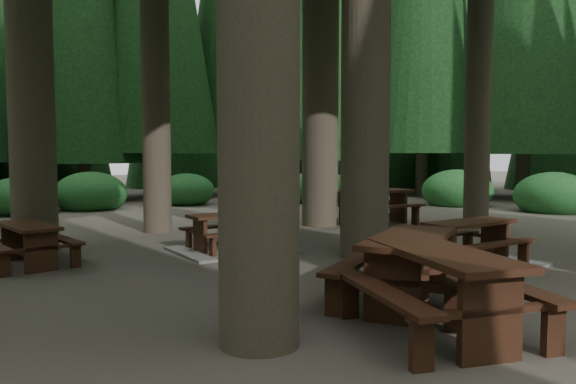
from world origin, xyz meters
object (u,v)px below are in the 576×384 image
picnic_table_e (409,259)px  picnic_table_b (28,238)px  picnic_table_f (441,279)px  picnic_table_d (373,201)px  picnic_table_a (469,250)px  picnic_table_c (233,239)px

picnic_table_e → picnic_table_b: bearing=92.7°
picnic_table_b → picnic_table_e: picnic_table_e is taller
picnic_table_e → picnic_table_f: 1.07m
picnic_table_b → picnic_table_d: 8.31m
picnic_table_b → picnic_table_f: bearing=-162.1°
picnic_table_d → picnic_table_f: bearing=-122.4°
picnic_table_e → picnic_table_a: bearing=-5.8°
picnic_table_d → picnic_table_e: bearing=-123.7°
picnic_table_b → picnic_table_c: 3.44m
picnic_table_c → picnic_table_d: size_ratio=1.05×
picnic_table_a → picnic_table_c: (-2.88, 3.02, -0.01)m
picnic_table_d → picnic_table_f: picnic_table_d is taller
picnic_table_a → picnic_table_d: 5.28m
picnic_table_b → picnic_table_f: size_ratio=0.79×
picnic_table_a → picnic_table_b: size_ratio=1.25×
picnic_table_d → picnic_table_c: bearing=-157.1°
picnic_table_b → picnic_table_a: bearing=-130.0°
picnic_table_f → picnic_table_c: bearing=11.9°
picnic_table_d → picnic_table_f: (-4.82, -7.36, -0.01)m
picnic_table_a → picnic_table_f: (-2.98, -2.43, 0.33)m
picnic_table_f → picnic_table_a: bearing=-38.0°
picnic_table_a → picnic_table_d: bearing=64.5°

